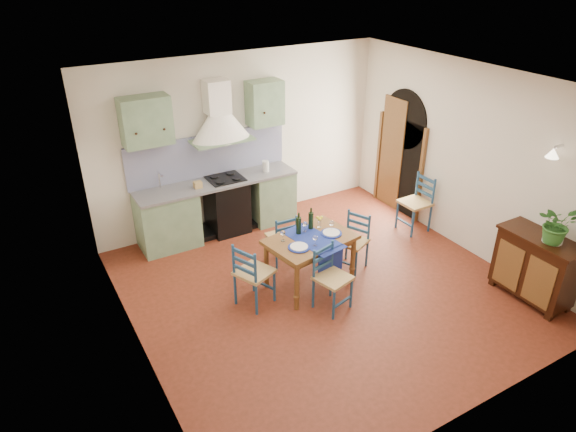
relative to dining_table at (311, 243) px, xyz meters
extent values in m
plane|color=#4A1E0F|center=(0.10, -0.20, -0.65)|extent=(5.00, 5.00, 0.00)
cube|color=beige|center=(0.10, 2.30, 0.75)|extent=(5.00, 0.04, 2.80)
cube|color=gray|center=(-1.35, 1.99, -0.21)|extent=(0.90, 0.60, 0.88)
cube|color=gray|center=(0.45, 1.99, -0.21)|extent=(0.70, 0.60, 0.88)
cube|color=black|center=(-0.35, 1.99, -0.21)|extent=(0.60, 0.58, 0.88)
cube|color=gray|center=(-0.50, 1.99, 0.25)|extent=(2.60, 0.64, 0.04)
cube|color=silver|center=(-1.35, 1.99, 0.24)|extent=(0.45, 0.40, 0.03)
cylinder|color=silver|center=(-1.35, 2.17, 0.40)|extent=(0.02, 0.02, 0.26)
cube|color=black|center=(-0.35, 1.99, 0.27)|extent=(0.55, 0.48, 0.02)
cube|color=black|center=(-0.50, 2.04, -0.61)|extent=(2.60, 0.50, 0.08)
cube|color=#091057|center=(-0.50, 2.27, 0.61)|extent=(2.65, 0.05, 0.68)
cube|color=gray|center=(-1.45, 2.12, 1.35)|extent=(0.70, 0.34, 0.70)
cube|color=gray|center=(0.45, 2.12, 1.35)|extent=(0.55, 0.34, 0.70)
cone|color=white|center=(-0.35, 2.05, 1.10)|extent=(0.96, 0.96, 0.40)
cube|color=white|center=(-0.35, 2.14, 1.55)|extent=(0.36, 0.30, 0.50)
cube|color=beige|center=(2.60, -0.20, 0.75)|extent=(0.04, 5.00, 2.80)
cube|color=black|center=(2.59, 1.20, 0.17)|extent=(0.03, 1.00, 1.65)
cylinder|color=black|center=(2.59, 1.20, 1.00)|extent=(0.03, 1.00, 1.00)
cube|color=brown|center=(2.56, 0.66, 0.17)|extent=(0.06, 0.06, 1.65)
cube|color=brown|center=(2.56, 1.74, 0.17)|extent=(0.06, 0.06, 1.65)
cube|color=brown|center=(2.57, 1.42, 0.33)|extent=(0.04, 0.55, 1.96)
cylinder|color=silver|center=(2.54, -1.54, 1.40)|extent=(0.15, 0.04, 0.04)
cone|color=#FFEDC6|center=(2.44, -1.54, 1.33)|extent=(0.16, 0.16, 0.12)
cube|color=beige|center=(-2.40, -0.20, 0.75)|extent=(0.04, 5.00, 2.80)
cube|color=silver|center=(0.10, -0.20, 2.15)|extent=(5.00, 5.00, 0.01)
cube|color=brown|center=(0.00, 0.00, 0.06)|extent=(1.26, 0.95, 0.05)
cube|color=brown|center=(0.00, 0.00, -0.01)|extent=(1.13, 0.81, 0.08)
cylinder|color=brown|center=(-0.46, -0.39, -0.31)|extent=(0.07, 0.07, 0.68)
cylinder|color=brown|center=(-0.56, 0.23, -0.31)|extent=(0.07, 0.07, 0.68)
cylinder|color=brown|center=(0.55, -0.23, -0.31)|extent=(0.07, 0.07, 0.68)
cylinder|color=brown|center=(0.45, 0.40, -0.31)|extent=(0.07, 0.07, 0.68)
cube|color=navy|center=(0.00, -0.04, 0.08)|extent=(0.57, 0.92, 0.01)
cube|color=navy|center=(0.06, -0.39, -0.10)|extent=(0.43, 0.09, 0.38)
cylinder|color=navy|center=(-0.27, -0.14, 0.10)|extent=(0.29, 0.29, 0.01)
cylinder|color=silver|center=(-0.27, -0.14, 0.11)|extent=(0.23, 0.23, 0.01)
cylinder|color=navy|center=(0.30, -0.04, 0.10)|extent=(0.29, 0.29, 0.01)
cylinder|color=silver|center=(0.30, -0.04, 0.11)|extent=(0.23, 0.23, 0.01)
cylinder|color=black|center=(-0.08, 0.19, 0.24)|extent=(0.07, 0.07, 0.32)
cylinder|color=black|center=(0.13, 0.22, 0.24)|extent=(0.07, 0.07, 0.32)
cylinder|color=white|center=(0.26, 0.19, 0.14)|extent=(0.05, 0.05, 0.10)
sphere|color=yellow|center=(0.26, 0.19, 0.23)|extent=(0.10, 0.10, 0.10)
cylinder|color=navy|center=(-0.16, -0.80, -0.43)|extent=(0.03, 0.03, 0.44)
cylinder|color=navy|center=(-0.25, -0.47, -0.22)|extent=(0.03, 0.03, 0.87)
cylinder|color=navy|center=(0.17, -0.72, -0.43)|extent=(0.03, 0.03, 0.44)
cylinder|color=navy|center=(0.08, -0.38, -0.22)|extent=(0.03, 0.03, 0.87)
cube|color=tan|center=(-0.04, -0.59, -0.19)|extent=(0.49, 0.49, 0.04)
cube|color=navy|center=(-0.09, -0.42, -0.07)|extent=(0.36, 0.12, 0.04)
cube|color=navy|center=(-0.09, -0.42, 0.04)|extent=(0.36, 0.12, 0.04)
cube|color=navy|center=(-0.09, -0.42, 0.16)|extent=(0.36, 0.12, 0.04)
cube|color=navy|center=(0.00, -0.76, -0.48)|extent=(0.34, 0.12, 0.02)
cylinder|color=navy|center=(0.11, 0.85, -0.44)|extent=(0.03, 0.03, 0.41)
cylinder|color=navy|center=(0.09, 0.53, -0.25)|extent=(0.03, 0.03, 0.81)
cylinder|color=navy|center=(-0.22, 0.87, -0.44)|extent=(0.03, 0.03, 0.41)
cylinder|color=navy|center=(-0.23, 0.55, -0.25)|extent=(0.03, 0.03, 0.81)
cube|color=tan|center=(-0.06, 0.70, -0.23)|extent=(0.39, 0.39, 0.04)
cube|color=navy|center=(-0.07, 0.54, -0.11)|extent=(0.34, 0.04, 0.04)
cube|color=navy|center=(-0.07, 0.54, -0.01)|extent=(0.34, 0.04, 0.04)
cube|color=navy|center=(-0.07, 0.54, 0.10)|extent=(0.34, 0.04, 0.04)
cube|color=navy|center=(-0.06, 0.86, -0.49)|extent=(0.32, 0.04, 0.02)
cylinder|color=navy|center=(-0.62, -0.10, -0.42)|extent=(0.04, 0.04, 0.46)
cylinder|color=navy|center=(-0.96, -0.23, -0.20)|extent=(0.04, 0.04, 0.91)
cylinder|color=navy|center=(-0.76, 0.24, -0.42)|extent=(0.04, 0.04, 0.46)
cylinder|color=navy|center=(-1.09, 0.10, -0.20)|extent=(0.04, 0.04, 0.91)
cube|color=tan|center=(-0.86, 0.00, -0.17)|extent=(0.55, 0.55, 0.04)
cube|color=navy|center=(-1.02, -0.07, -0.05)|extent=(0.17, 0.36, 0.05)
cube|color=navy|center=(-1.02, -0.07, 0.07)|extent=(0.17, 0.36, 0.05)
cube|color=navy|center=(-1.02, -0.07, 0.20)|extent=(0.17, 0.36, 0.05)
cube|color=navy|center=(-0.69, 0.07, -0.47)|extent=(0.17, 0.35, 0.03)
cylinder|color=navy|center=(0.50, 0.12, -0.44)|extent=(0.03, 0.03, 0.43)
cylinder|color=navy|center=(0.81, 0.27, -0.23)|extent=(0.03, 0.03, 0.84)
cylinder|color=navy|center=(0.65, -0.18, -0.44)|extent=(0.03, 0.03, 0.43)
cylinder|color=navy|center=(0.95, -0.04, -0.23)|extent=(0.03, 0.03, 0.84)
cube|color=tan|center=(0.73, 0.04, -0.21)|extent=(0.52, 0.52, 0.04)
cube|color=navy|center=(0.88, 0.11, -0.09)|extent=(0.17, 0.33, 0.04)
cube|color=navy|center=(0.88, 0.11, 0.02)|extent=(0.17, 0.33, 0.04)
cube|color=navy|center=(0.88, 0.11, 0.13)|extent=(0.17, 0.33, 0.04)
cube|color=navy|center=(0.58, -0.03, -0.48)|extent=(0.17, 0.32, 0.02)
cylinder|color=navy|center=(2.11, 0.64, -0.41)|extent=(0.04, 0.04, 0.48)
cylinder|color=navy|center=(2.49, 0.65, -0.18)|extent=(0.04, 0.04, 0.94)
cylinder|color=navy|center=(2.12, 0.27, -0.41)|extent=(0.04, 0.04, 0.48)
cylinder|color=navy|center=(2.49, 0.27, -0.18)|extent=(0.04, 0.04, 0.94)
cube|color=tan|center=(2.30, 0.46, -0.16)|extent=(0.44, 0.44, 0.04)
cube|color=navy|center=(2.49, 0.46, -0.03)|extent=(0.03, 0.40, 0.05)
cube|color=navy|center=(2.49, 0.46, 0.10)|extent=(0.03, 0.40, 0.05)
cube|color=navy|center=(2.49, 0.46, 0.22)|extent=(0.03, 0.40, 0.05)
cube|color=navy|center=(2.12, 0.46, -0.46)|extent=(0.04, 0.38, 0.03)
cube|color=black|center=(2.37, -1.74, -0.16)|extent=(0.45, 1.00, 0.82)
cube|color=black|center=(2.37, -1.74, 0.26)|extent=(0.50, 1.05, 0.04)
cube|color=brown|center=(2.14, -1.97, -0.20)|extent=(0.02, 0.38, 0.63)
cube|color=brown|center=(2.14, -1.51, -0.20)|extent=(0.02, 0.38, 0.63)
cube|color=black|center=(2.19, -2.18, -0.61)|extent=(0.08, 0.08, 0.08)
cube|color=black|center=(2.19, -1.30, -0.61)|extent=(0.08, 0.08, 0.08)
cube|color=black|center=(2.54, -2.18, -0.61)|extent=(0.08, 0.08, 0.08)
cube|color=black|center=(2.54, -1.30, -0.61)|extent=(0.08, 0.08, 0.08)
imported|color=#2D6627|center=(2.35, -1.87, 0.54)|extent=(0.49, 0.43, 0.51)
camera|label=1|loc=(-3.25, -4.97, 3.53)|focal=32.00mm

